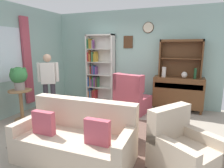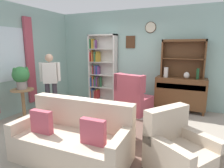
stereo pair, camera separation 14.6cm
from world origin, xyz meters
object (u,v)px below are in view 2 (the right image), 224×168
person_reading (50,80)px  couch_floral (73,139)px  bookshelf (100,69)px  vase_round (187,75)px  plant_stand (23,101)px  potted_plant_large (21,76)px  vase_tall (166,72)px  wingback_chair (132,99)px  armchair_floral (179,153)px  coffee_table (111,122)px  sideboard_hutch (183,53)px  book_stack (110,116)px  sideboard (180,93)px  bottle_wine (198,74)px

person_reading → couch_floral: bearing=-40.6°
bookshelf → vase_round: 2.59m
plant_stand → potted_plant_large: 0.60m
potted_plant_large → person_reading: size_ratio=0.34×
bookshelf → couch_floral: 3.39m
vase_tall → wingback_chair: (-0.75, -0.57, -0.67)m
armchair_floral → potted_plant_large: 3.76m
couch_floral → coffee_table: size_ratio=2.27×
armchair_floral → wingback_chair: size_ratio=1.02×
armchair_floral → person_reading: size_ratio=0.69×
sideboard_hutch → person_reading: 3.54m
bookshelf → vase_round: bookshelf is taller
wingback_chair → book_stack: (0.08, -1.62, 0.08)m
vase_round → potted_plant_large: (-3.56, -2.06, 0.05)m
vase_tall → couch_floral: bearing=-107.8°
couch_floral → potted_plant_large: potted_plant_large is taller
plant_stand → bookshelf: bearing=67.0°
wingback_chair → coffee_table: size_ratio=1.31×
sideboard → potted_plant_large: bearing=-148.1°
coffee_table → person_reading: bearing=161.7°
vase_tall → wingback_chair: 1.15m
sideboard_hutch → book_stack: bearing=-113.9°
couch_floral → potted_plant_large: (-2.09, 0.91, 0.75)m
vase_tall → plant_stand: bearing=-145.5°
plant_stand → sideboard: bearing=32.3°
vase_round → bottle_wine: 0.27m
bottle_wine → armchair_floral: 2.75m
sideboard → couch_floral: size_ratio=0.72×
vase_tall → book_stack: (-0.66, -2.19, -0.59)m
person_reading → potted_plant_large: bearing=-124.9°
plant_stand → coffee_table: 2.37m
couch_floral → plant_stand: (-2.07, 0.89, 0.14)m
armchair_floral → potted_plant_large: size_ratio=1.99×
sideboard_hutch → vase_round: size_ratio=6.47×
bookshelf → book_stack: 2.79m
bottle_wine → couch_floral: size_ratio=0.15×
armchair_floral → book_stack: bearing=160.0°
armchair_floral → potted_plant_large: potted_plant_large is taller
coffee_table → vase_tall: bearing=73.3°
sideboard → vase_round: vase_round is taller
couch_floral → vase_round: bearing=63.7°
potted_plant_large → vase_round: bearing=30.1°
couch_floral → plant_stand: couch_floral is taller
vase_tall → potted_plant_large: (-3.04, -2.05, 0.00)m
bookshelf → wingback_chair: bearing=-29.0°
plant_stand → wingback_chair: bearing=33.4°
sideboard_hutch → book_stack: sideboard_hutch is taller
bookshelf → person_reading: bookshelf is taller
vase_round → armchair_floral: size_ratio=0.16×
person_reading → book_stack: 2.15m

